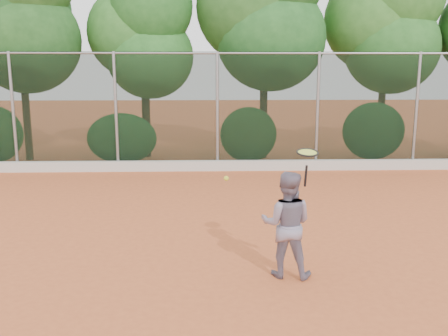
{
  "coord_description": "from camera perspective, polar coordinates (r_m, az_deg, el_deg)",
  "views": [
    {
      "loc": [
        -0.29,
        -7.86,
        3.04
      ],
      "look_at": [
        0.0,
        1.0,
        1.25
      ],
      "focal_mm": 40.0,
      "sensor_mm": 36.0,
      "label": 1
    }
  ],
  "objects": [
    {
      "name": "ground",
      "position": [
        8.44,
        0.23,
        -9.71
      ],
      "size": [
        80.0,
        80.0,
        0.0
      ],
      "primitive_type": "plane",
      "color": "#C65C2E",
      "rests_on": "ground"
    },
    {
      "name": "concrete_curb",
      "position": [
        14.97,
        -0.73,
        0.28
      ],
      "size": [
        24.0,
        0.2,
        0.3
      ],
      "primitive_type": "cube",
      "color": "beige",
      "rests_on": "ground"
    },
    {
      "name": "tennis_player",
      "position": [
        7.39,
        7.17,
        -6.4
      ],
      "size": [
        0.88,
        0.76,
        1.58
      ],
      "primitive_type": "imported",
      "rotation": [
        0.0,
        0.0,
        2.91
      ],
      "color": "slate",
      "rests_on": "ground"
    },
    {
      "name": "chainlink_fence",
      "position": [
        14.91,
        -0.76,
        6.87
      ],
      "size": [
        24.09,
        0.09,
        3.5
      ],
      "color": "black",
      "rests_on": "ground"
    },
    {
      "name": "foliage_backdrop",
      "position": [
        16.9,
        -2.85,
        16.02
      ],
      "size": [
        23.7,
        3.63,
        7.55
      ],
      "color": "#3B2916",
      "rests_on": "ground"
    },
    {
      "name": "tennis_racket",
      "position": [
        7.09,
        9.49,
        1.45
      ],
      "size": [
        0.33,
        0.33,
        0.55
      ],
      "color": "black",
      "rests_on": "ground"
    },
    {
      "name": "tennis_ball_in_flight",
      "position": [
        6.82,
        0.26,
        -1.19
      ],
      "size": [
        0.07,
        0.07,
        0.07
      ],
      "color": "#CBD330",
      "rests_on": "ground"
    }
  ]
}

